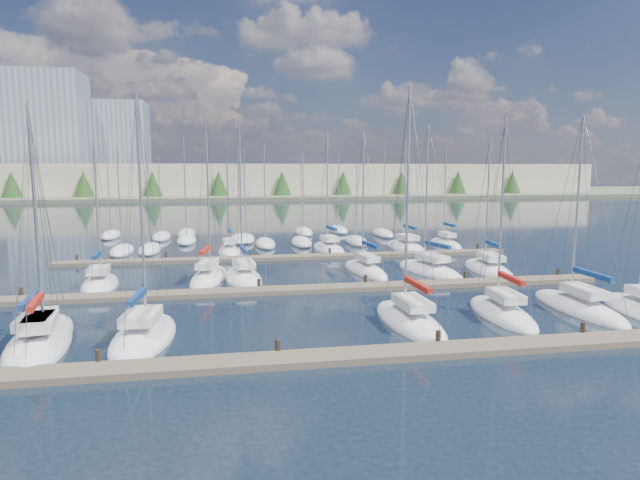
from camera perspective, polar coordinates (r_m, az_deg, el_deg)
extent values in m
plane|color=#182431|center=(82.04, -5.62, 1.48)|extent=(400.00, 400.00, 0.00)
cube|color=#6B5E4C|center=(25.67, 4.79, -12.15)|extent=(44.00, 1.80, 0.35)
cylinder|color=#2D261C|center=(26.32, -22.55, -11.88)|extent=(0.26, 0.26, 1.10)
cylinder|color=#2D261C|center=(25.79, -4.54, -11.70)|extent=(0.26, 0.26, 1.10)
cylinder|color=#2D261C|center=(27.66, 12.48, -10.50)|extent=(0.26, 0.26, 1.10)
cylinder|color=#2D261C|center=(31.52, 26.21, -8.86)|extent=(0.26, 0.26, 1.10)
cube|color=#6B5E4C|center=(38.83, -0.52, -5.25)|extent=(44.00, 1.80, 0.35)
cylinder|color=#2D261C|center=(41.50, -29.25, -5.19)|extent=(0.26, 0.26, 1.10)
cylinder|color=#2D261C|center=(39.58, -18.21, -5.17)|extent=(0.26, 0.26, 1.10)
cylinder|color=#2D261C|center=(39.23, -6.53, -4.94)|extent=(0.26, 0.26, 1.10)
cylinder|color=#2D261C|center=(40.49, 4.88, -4.52)|extent=(0.26, 0.26, 1.10)
cylinder|color=#2D261C|center=(43.21, 15.21, -3.98)|extent=(0.26, 0.26, 1.10)
cylinder|color=#2D261C|center=(47.16, 24.05, -3.42)|extent=(0.26, 0.26, 1.10)
cube|color=#6B5E4C|center=(52.43, -3.06, -1.86)|extent=(44.00, 1.80, 0.35)
cylinder|color=#2D261C|center=(54.67, -24.48, -1.99)|extent=(0.26, 0.26, 1.10)
cylinder|color=#2D261C|center=(53.23, -16.12, -1.84)|extent=(0.26, 0.26, 1.10)
cylinder|color=#2D261C|center=(52.96, -7.48, -1.65)|extent=(0.26, 0.26, 1.10)
cylinder|color=#2D261C|center=(53.90, 1.05, -1.42)|extent=(0.26, 0.26, 1.10)
cylinder|color=#2D261C|center=(55.98, 9.11, -1.18)|extent=(0.26, 0.26, 1.10)
cylinder|color=#2D261C|center=(59.07, 16.47, -0.93)|extent=(0.26, 0.26, 1.10)
ellipsoid|color=white|center=(45.90, 4.84, -3.38)|extent=(3.21, 8.40, 1.60)
cube|color=silver|center=(45.29, 5.05, -1.86)|extent=(1.56, 3.00, 0.50)
cylinder|color=#9EA0A5|center=(45.71, 4.63, 4.69)|extent=(0.14, 0.14, 10.73)
cylinder|color=#9EA0A5|center=(44.53, 5.39, -0.66)|extent=(0.52, 3.43, 0.10)
cube|color=navy|center=(44.51, 5.39, -0.51)|extent=(0.68, 3.18, 0.30)
ellipsoid|color=white|center=(48.36, 17.47, -3.14)|extent=(3.62, 9.02, 1.60)
cube|color=silver|center=(47.74, 17.73, -1.70)|extent=(1.81, 3.21, 0.50)
cylinder|color=#9EA0A5|center=(48.28, 17.47, 4.32)|extent=(0.14, 0.14, 10.39)
cylinder|color=#9EA0A5|center=(46.94, 18.10, -0.58)|extent=(0.48, 3.68, 0.10)
cube|color=navy|center=(46.93, 18.10, -0.43)|extent=(0.65, 3.41, 0.30)
ellipsoid|color=white|center=(29.69, -18.25, -9.94)|extent=(3.62, 8.19, 1.60)
cube|color=silver|center=(28.96, -18.53, -7.73)|extent=(1.86, 2.91, 0.50)
cylinder|color=#9EA0A5|center=(29.05, -18.54, 3.32)|extent=(0.14, 0.14, 11.48)
cylinder|color=#9EA0A5|center=(28.10, -18.92, -6.00)|extent=(0.37, 3.35, 0.10)
cube|color=navy|center=(28.08, -18.93, -5.76)|extent=(0.55, 3.09, 0.30)
ellipsoid|color=white|center=(43.48, -22.41, -4.57)|extent=(2.94, 6.79, 1.60)
cube|color=black|center=(43.48, -22.41, -4.57)|extent=(1.51, 3.27, 0.12)
cube|color=silver|center=(42.91, -22.57, -2.96)|extent=(1.54, 2.41, 0.50)
cylinder|color=#9EA0A5|center=(43.20, -22.70, 3.22)|extent=(0.14, 0.14, 9.64)
cylinder|color=#9EA0A5|center=(42.22, -22.75, -1.69)|extent=(0.27, 2.79, 0.10)
cube|color=navy|center=(42.20, -22.76, -1.53)|extent=(0.46, 2.58, 0.30)
ellipsoid|color=white|center=(57.81, 0.93, -1.05)|extent=(3.35, 8.16, 1.60)
cube|color=maroon|center=(57.81, 0.93, -1.05)|extent=(1.72, 3.92, 0.12)
cube|color=silver|center=(57.25, 1.04, 0.18)|extent=(1.70, 2.90, 0.50)
cylinder|color=#9EA0A5|center=(57.78, 0.77, 5.81)|extent=(0.14, 0.14, 11.67)
cylinder|color=#9EA0A5|center=(56.51, 1.23, 1.15)|extent=(0.40, 3.33, 0.10)
cube|color=navy|center=(56.50, 1.23, 1.27)|extent=(0.57, 3.09, 0.30)
ellipsoid|color=white|center=(43.27, -8.18, -4.11)|extent=(3.55, 8.09, 1.60)
cube|color=maroon|center=(43.27, -8.18, -4.11)|extent=(1.81, 3.90, 0.12)
cube|color=silver|center=(42.64, -8.14, -2.51)|extent=(1.79, 2.89, 0.50)
cylinder|color=#9EA0A5|center=(43.03, -8.47, 4.89)|extent=(0.14, 0.14, 11.41)
cylinder|color=#9EA0A5|center=(41.85, -8.05, -1.24)|extent=(0.44, 3.29, 0.10)
cube|color=navy|center=(41.83, -8.05, -1.08)|extent=(0.62, 3.05, 0.30)
ellipsoid|color=white|center=(31.27, -27.67, -9.55)|extent=(3.39, 9.16, 1.60)
cube|color=silver|center=(30.51, -28.01, -7.46)|extent=(1.72, 3.25, 0.50)
cylinder|color=#9EA0A5|center=(30.79, -28.13, 2.54)|extent=(0.14, 0.14, 10.94)
cylinder|color=#9EA0A5|center=(29.59, -28.47, -5.85)|extent=(0.39, 3.77, 0.10)
cube|color=navy|center=(29.56, -28.48, -5.62)|extent=(0.56, 3.48, 0.30)
ellipsoid|color=white|center=(56.30, -9.65, -1.39)|extent=(2.57, 6.40, 1.60)
cube|color=silver|center=(55.80, -9.66, -0.13)|extent=(1.36, 2.26, 0.50)
cylinder|color=#9EA0A5|center=(56.17, -9.82, 4.95)|extent=(0.14, 0.14, 10.31)
cylinder|color=#9EA0A5|center=(55.17, -9.65, 0.88)|extent=(0.22, 2.65, 0.10)
cube|color=navy|center=(55.15, -9.66, 1.01)|extent=(0.41, 2.45, 0.30)
ellipsoid|color=white|center=(30.60, -27.48, -9.91)|extent=(3.83, 8.68, 1.60)
cube|color=black|center=(30.60, -27.48, -9.91)|extent=(1.94, 4.18, 0.12)
cube|color=silver|center=(29.85, -27.75, -7.77)|extent=(1.86, 3.12, 0.50)
cylinder|color=#9EA0A5|center=(30.10, -27.99, 1.36)|extent=(0.14, 0.14, 9.80)
cylinder|color=#9EA0A5|center=(28.96, -28.09, -6.10)|extent=(0.63, 3.49, 0.10)
cube|color=maroon|center=(28.93, -28.10, -5.87)|extent=(0.79, 3.25, 0.30)
ellipsoid|color=white|center=(59.68, 9.14, -0.87)|extent=(3.38, 8.80, 1.60)
cube|color=silver|center=(59.10, 9.32, 0.32)|extent=(1.79, 3.10, 0.50)
cylinder|color=#9EA0A5|center=(59.72, 9.03, 5.31)|extent=(0.14, 0.14, 10.69)
cylinder|color=#9EA0A5|center=(58.33, 9.59, 1.25)|extent=(0.23, 3.65, 0.10)
cube|color=navy|center=(58.32, 9.59, 1.37)|extent=(0.42, 3.37, 0.30)
ellipsoid|color=white|center=(31.37, 9.48, -8.70)|extent=(2.97, 8.73, 1.60)
cube|color=silver|center=(30.64, 9.83, -6.59)|extent=(1.58, 3.07, 0.50)
cylinder|color=#9EA0A5|center=(30.80, 9.31, 4.55)|extent=(0.14, 0.14, 12.23)
cylinder|color=#9EA0A5|center=(29.78, 10.37, -4.94)|extent=(0.22, 3.64, 0.10)
cube|color=maroon|center=(29.75, 10.38, -4.72)|extent=(0.41, 3.35, 0.30)
ellipsoid|color=white|center=(37.43, 25.80, -6.68)|extent=(2.71, 9.00, 1.60)
cube|color=black|center=(37.43, 25.80, -6.68)|extent=(1.40, 4.32, 0.12)
cube|color=silver|center=(36.79, 26.31, -4.88)|extent=(1.45, 3.16, 0.50)
cylinder|color=#9EA0A5|center=(37.04, 25.77, 3.40)|extent=(0.14, 0.14, 10.94)
cylinder|color=#9EA0A5|center=(36.02, 27.07, -3.47)|extent=(0.19, 3.76, 0.10)
cube|color=navy|center=(36.00, 27.08, -3.29)|extent=(0.38, 3.46, 0.30)
ellipsoid|color=white|center=(43.67, -11.78, -4.09)|extent=(3.79, 8.93, 1.60)
cube|color=maroon|center=(43.67, -11.78, -4.09)|extent=(1.92, 4.30, 0.12)
cube|color=silver|center=(43.01, -11.93, -2.51)|extent=(1.81, 3.20, 0.50)
cylinder|color=#9EA0A5|center=(43.49, -11.87, 5.41)|extent=(0.14, 0.14, 12.26)
cylinder|color=#9EA0A5|center=(42.17, -12.15, -1.27)|extent=(0.67, 3.60, 0.10)
cube|color=maroon|center=(42.15, -12.15, -1.11)|extent=(0.83, 3.35, 0.30)
ellipsoid|color=white|center=(34.27, 18.80, -7.60)|extent=(3.10, 7.97, 1.60)
cube|color=black|center=(34.27, 18.80, -7.60)|extent=(1.59, 3.83, 0.12)
cube|color=silver|center=(33.61, 19.17, -5.63)|extent=(1.58, 2.83, 0.50)
cylinder|color=#9EA0A5|center=(33.77, 18.83, 3.19)|extent=(0.14, 0.14, 10.68)
cylinder|color=#9EA0A5|center=(32.84, 19.70, -4.09)|extent=(0.35, 3.27, 0.10)
cube|color=maroon|center=(32.82, 19.71, -3.88)|extent=(0.53, 3.03, 0.30)
ellipsoid|color=white|center=(46.65, 11.56, -3.33)|extent=(4.62, 9.14, 1.60)
cube|color=black|center=(46.65, 11.56, -3.33)|extent=(2.33, 4.41, 0.12)
cube|color=silver|center=(46.06, 11.90, -1.83)|extent=(2.18, 3.32, 0.50)
cylinder|color=#9EA0A5|center=(46.44, 11.30, 4.98)|extent=(0.14, 0.14, 11.33)
cylinder|color=#9EA0A5|center=(45.33, 12.43, -0.66)|extent=(0.86, 3.61, 0.10)
cube|color=navy|center=(45.32, 12.44, -0.51)|extent=(1.00, 3.36, 0.30)
ellipsoid|color=white|center=(62.72, 13.23, -0.56)|extent=(2.32, 7.27, 1.60)
cube|color=black|center=(62.72, 13.23, -0.56)|extent=(1.20, 3.49, 0.12)
cube|color=silver|center=(62.22, 13.41, 0.58)|extent=(1.23, 2.56, 0.50)
cylinder|color=#9EA0A5|center=(62.67, 13.18, 5.09)|extent=(0.14, 0.14, 10.22)
cylinder|color=#9EA0A5|center=(61.59, 13.67, 1.48)|extent=(0.19, 3.03, 0.10)
cube|color=navy|center=(61.58, 13.67, 1.59)|extent=(0.38, 2.79, 0.30)
cylinder|color=#9EA0A5|center=(72.71, -21.64, 5.32)|extent=(0.12, 0.12, 11.20)
ellipsoid|color=white|center=(73.18, -21.40, 0.43)|extent=(2.20, 6.40, 1.40)
cylinder|color=#9EA0A5|center=(64.87, -8.03, 5.09)|extent=(0.12, 0.12, 10.14)
ellipsoid|color=white|center=(65.38, -7.93, 0.08)|extent=(2.20, 6.40, 1.40)
cylinder|color=#9EA0A5|center=(64.64, -8.68, 5.22)|extent=(0.12, 0.12, 10.49)
ellipsoid|color=white|center=(65.15, -8.58, 0.04)|extent=(2.20, 6.40, 1.40)
cylinder|color=#9EA0A5|center=(73.53, 2.00, 5.43)|extent=(0.12, 0.12, 10.06)
ellipsoid|color=white|center=(73.97, 1.98, 1.03)|extent=(2.20, 6.40, 1.40)
cylinder|color=#9EA0A5|center=(69.19, -16.71, 4.69)|extent=(0.12, 0.12, 9.39)
ellipsoid|color=white|center=(69.65, -16.54, 0.30)|extent=(2.20, 6.40, 1.40)
cylinder|color=#9EA0A5|center=(58.57, -20.63, 4.26)|extent=(0.12, 0.12, 9.85)
ellipsoid|color=white|center=(59.12, -20.38, -1.14)|extent=(2.20, 6.40, 1.40)
cylinder|color=#9EA0A5|center=(58.78, -17.87, 4.12)|extent=(0.12, 0.12, 9.30)
ellipsoid|color=white|center=(59.31, -17.66, -0.99)|extent=(2.20, 6.40, 1.40)
cylinder|color=#9EA0A5|center=(69.76, 6.85, 5.92)|extent=(0.12, 0.12, 11.68)
ellipsoid|color=white|center=(70.25, 6.77, 0.63)|extent=(2.20, 6.40, 1.40)
cylinder|color=#9EA0A5|center=(61.31, -2.02, 4.84)|extent=(0.12, 0.12, 9.76)
ellipsoid|color=white|center=(61.84, -1.99, -0.29)|extent=(2.20, 6.40, 1.40)
cylinder|color=#9EA0A5|center=(71.43, -14.20, 5.89)|extent=(0.12, 0.12, 11.95)
ellipsoid|color=white|center=(71.92, -14.03, 0.61)|extent=(2.20, 6.40, 1.40)
cylinder|color=#9EA0A5|center=(62.33, 3.92, 4.27)|extent=(0.12, 0.12, 8.46)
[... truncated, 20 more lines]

